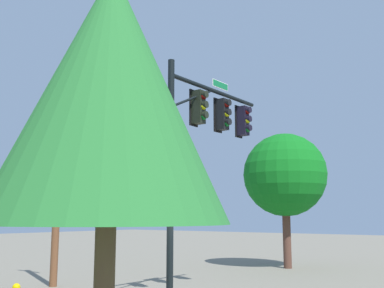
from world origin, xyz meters
name	(u,v)px	position (x,y,z in m)	size (l,w,h in m)	color
signal_pole_assembly	(201,130)	(1.48, -0.04, 5.48)	(5.53, 0.94, 7.46)	black
utility_pole	(58,184)	(1.11, 6.83, 4.00)	(0.29, 1.80, 7.76)	brown
tree_mid	(285,175)	(12.47, 2.23, 4.94)	(4.50, 4.50, 7.21)	#523327
tree_far	(110,91)	(-4.65, -2.35, 5.03)	(4.47, 4.47, 7.53)	brown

